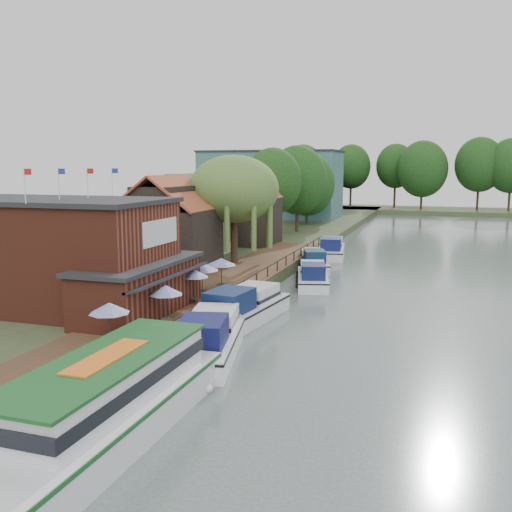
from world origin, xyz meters
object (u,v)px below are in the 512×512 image
(cruiser_0, at_px, (209,332))
(cottage_b, at_px, (185,214))
(umbrella_3, at_px, (194,286))
(cruiser_1, at_px, (244,303))
(cottage_a, at_px, (168,223))
(cruiser_3, at_px, (313,258))
(cruiser_4, at_px, (332,246))
(tour_boat, at_px, (97,403))
(umbrella_2, at_px, (155,298))
(swan, at_px, (208,388))
(hotel_block, at_px, (271,184))
(umbrella_5, at_px, (221,274))
(willow, at_px, (234,210))
(pub, at_px, (77,254))
(umbrella_1, at_px, (166,305))
(cruiser_2, at_px, (313,273))
(umbrella_4, at_px, (202,279))
(umbrella_0, at_px, (110,325))
(cottage_c, at_px, (247,209))

(cruiser_0, bearing_deg, cottage_b, 104.94)
(umbrella_3, bearing_deg, cruiser_1, 8.08)
(cottage_a, bearing_deg, cruiser_3, 41.75)
(cruiser_4, relative_size, tour_boat, 0.67)
(umbrella_2, relative_size, tour_boat, 0.16)
(cottage_a, height_order, swan, cottage_a)
(hotel_block, bearing_deg, umbrella_5, -76.75)
(willow, height_order, umbrella_2, willow)
(pub, distance_m, umbrella_2, 6.36)
(pub, bearing_deg, umbrella_2, -5.07)
(cottage_a, xyz_separation_m, umbrella_1, (8.39, -17.03, -2.96))
(umbrella_2, height_order, tour_boat, umbrella_2)
(umbrella_1, height_order, cruiser_3, umbrella_1)
(swan, bearing_deg, cruiser_3, 94.14)
(pub, xyz_separation_m, umbrella_3, (6.76, 3.36, -2.36))
(willow, height_order, cruiser_2, willow)
(willow, bearing_deg, umbrella_4, -78.98)
(pub, height_order, cruiser_1, pub)
(umbrella_1, bearing_deg, tour_boat, -74.99)
(cottage_a, height_order, umbrella_0, cottage_a)
(umbrella_5, xyz_separation_m, tour_boat, (3.82, -22.27, -0.67))
(umbrella_1, height_order, umbrella_3, same)
(cruiser_1, bearing_deg, tour_boat, -81.25)
(umbrella_5, distance_m, cruiser_1, 5.70)
(pub, xyz_separation_m, umbrella_5, (6.76, 8.33, -2.36))
(hotel_block, height_order, cruiser_1, hotel_block)
(cottage_a, distance_m, swan, 27.25)
(hotel_block, xyz_separation_m, cruiser_3, (18.17, -46.03, -6.07))
(cruiser_1, relative_size, cruiser_3, 1.15)
(umbrella_4, bearing_deg, umbrella_2, -93.39)
(umbrella_0, distance_m, swan, 6.46)
(umbrella_2, height_order, umbrella_4, same)
(pub, height_order, umbrella_4, pub)
(umbrella_4, distance_m, umbrella_5, 2.53)
(cruiser_0, height_order, cruiser_4, cruiser_0)
(cottage_c, height_order, umbrella_1, cottage_c)
(umbrella_4, height_order, cruiser_2, umbrella_4)
(umbrella_5, bearing_deg, pub, -129.06)
(willow, height_order, cruiser_4, willow)
(cruiser_1, xyz_separation_m, cruiser_3, (0.05, 21.13, -0.19))
(cottage_c, distance_m, umbrella_0, 41.38)
(willow, bearing_deg, umbrella_2, -83.39)
(cottage_b, bearing_deg, umbrella_2, -68.84)
(cottage_b, bearing_deg, cruiser_2, -26.75)
(willow, bearing_deg, cruiser_4, 62.43)
(hotel_block, bearing_deg, pub, -83.57)
(umbrella_0, xyz_separation_m, cruiser_1, (3.51, 10.58, -1.01))
(cottage_c, relative_size, umbrella_2, 3.58)
(willow, height_order, swan, willow)
(hotel_block, height_order, umbrella_2, hotel_block)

